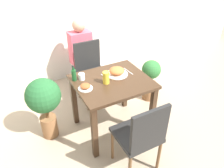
% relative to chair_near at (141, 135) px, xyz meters
% --- Properties ---
extents(ground_plane, '(16.00, 16.00, 0.00)m').
position_rel_chair_near_xyz_m(ground_plane, '(0.05, 0.71, -0.52)').
color(ground_plane, tan).
extents(wall_back, '(8.00, 0.05, 2.60)m').
position_rel_chair_near_xyz_m(wall_back, '(0.05, 2.27, 0.78)').
color(wall_back, silver).
rests_on(wall_back, ground_plane).
extents(dining_table, '(0.87, 0.75, 0.75)m').
position_rel_chair_near_xyz_m(dining_table, '(0.05, 0.71, 0.09)').
color(dining_table, '#3D2819').
rests_on(dining_table, ground_plane).
extents(chair_near, '(0.42, 0.42, 0.92)m').
position_rel_chair_near_xyz_m(chair_near, '(0.00, 0.00, 0.00)').
color(chair_near, black).
rests_on(chair_near, ground_plane).
extents(chair_far, '(0.42, 0.42, 0.92)m').
position_rel_chair_near_xyz_m(chair_far, '(0.09, 1.45, 0.00)').
color(chair_far, black).
rests_on(chair_far, ground_plane).
extents(food_plate, '(0.27, 0.27, 0.09)m').
position_rel_chair_near_xyz_m(food_plate, '(0.17, 0.80, 0.26)').
color(food_plate, white).
rests_on(food_plate, dining_table).
extents(side_plate, '(0.16, 0.16, 0.06)m').
position_rel_chair_near_xyz_m(side_plate, '(-0.29, 0.69, 0.25)').
color(side_plate, white).
rests_on(side_plate, dining_table).
extents(drink_cup, '(0.07, 0.07, 0.08)m').
position_rel_chair_near_xyz_m(drink_cup, '(-0.25, 0.89, 0.26)').
color(drink_cup, white).
rests_on(drink_cup, dining_table).
extents(juice_glass, '(0.08, 0.08, 0.14)m').
position_rel_chair_near_xyz_m(juice_glass, '(-0.03, 0.69, 0.29)').
color(juice_glass, gold).
rests_on(juice_glass, dining_table).
extents(sauce_bottle, '(0.05, 0.05, 0.20)m').
position_rel_chair_near_xyz_m(sauce_bottle, '(-0.33, 0.92, 0.30)').
color(sauce_bottle, '#194C23').
rests_on(sauce_bottle, dining_table).
extents(fork_utensil, '(0.02, 0.18, 0.00)m').
position_rel_chair_near_xyz_m(fork_utensil, '(0.01, 0.80, 0.23)').
color(fork_utensil, silver).
rests_on(fork_utensil, dining_table).
extents(spoon_utensil, '(0.02, 0.19, 0.00)m').
position_rel_chair_near_xyz_m(spoon_utensil, '(0.33, 0.80, 0.23)').
color(spoon_utensil, silver).
rests_on(spoon_utensil, dining_table).
extents(potted_plant_left, '(0.41, 0.41, 0.83)m').
position_rel_chair_near_xyz_m(potted_plant_left, '(-0.71, 0.96, 0.03)').
color(potted_plant_left, brown).
rests_on(potted_plant_left, ground_plane).
extents(potted_plant_right, '(0.28, 0.28, 0.66)m').
position_rel_chair_near_xyz_m(potted_plant_right, '(0.88, 1.02, -0.13)').
color(potted_plant_right, brown).
rests_on(potted_plant_right, ground_plane).
extents(person_figure, '(0.34, 0.22, 1.17)m').
position_rel_chair_near_xyz_m(person_figure, '(0.10, 1.85, 0.06)').
color(person_figure, '#2D3347').
rests_on(person_figure, ground_plane).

